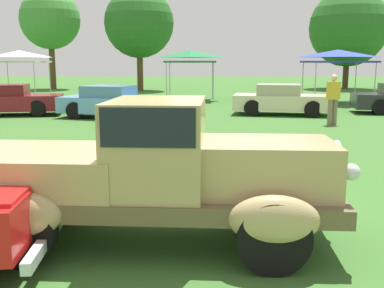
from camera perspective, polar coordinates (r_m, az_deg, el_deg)
The scene contains 12 objects.
ground_plane at distance 6.04m, azimuth -3.67°, elevation -10.37°, with size 120.00×120.00×0.00m, color #386628.
feature_pickup_truck at distance 5.34m, azimuth -5.15°, elevation -3.42°, with size 4.53×1.94×1.70m.
show_car_burgundy at distance 19.67m, azimuth -22.07°, elevation 5.09°, with size 4.37×2.42×1.22m.
show_car_skyblue at distance 17.63m, azimuth -9.97°, elevation 5.17°, with size 4.25×2.67×1.22m.
show_car_cream at distance 18.78m, azimuth 11.09°, elevation 5.43°, with size 4.07×2.31×1.22m.
spectator_near_truck at distance 16.16m, azimuth 17.20°, elevation 5.53°, with size 0.46×0.38×1.69m.
canopy_tent_left_field at distance 27.03m, azimuth -20.77°, elevation 10.26°, with size 2.70×2.70×2.71m.
canopy_tent_center_field at distance 25.24m, azimuth -0.19°, elevation 10.96°, with size 2.73×2.73×2.71m.
canopy_tent_right_field at distance 24.81m, azimuth 17.77°, elevation 10.50°, with size 3.19×3.19×2.71m.
treeline_far_left at distance 37.24m, azimuth -17.30°, elevation 14.62°, with size 4.50×4.50×7.50m.
treeline_mid_left at distance 34.01m, azimuth -6.61°, elevation 14.75°, with size 4.96×4.96×7.31m.
treeline_center at distance 37.94m, azimuth 18.94°, elevation 13.57°, with size 5.91×5.91×7.62m.
Camera 1 is at (0.52, -5.63, 2.13)m, focal length 42.74 mm.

